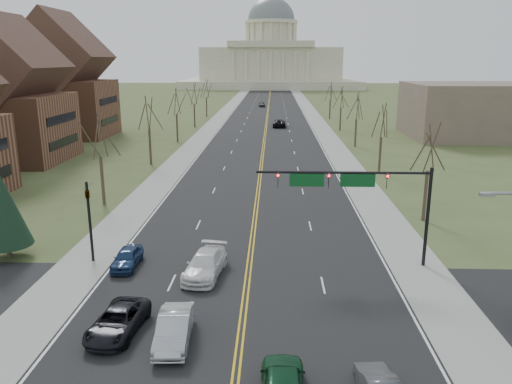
# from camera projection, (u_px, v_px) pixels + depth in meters

# --- Properties ---
(ground) EXTENTS (600.00, 600.00, 0.00)m
(ground) POSITION_uv_depth(u_px,v_px,m) (236.00, 378.00, 23.21)
(ground) COLOR #435128
(ground) RESTS_ON ground
(road) EXTENTS (20.00, 380.00, 0.01)m
(road) POSITION_uv_depth(u_px,v_px,m) (267.00, 116.00, 129.43)
(road) COLOR black
(road) RESTS_ON ground
(cross_road) EXTENTS (120.00, 14.00, 0.01)m
(cross_road) POSITION_uv_depth(u_px,v_px,m) (243.00, 314.00, 29.00)
(cross_road) COLOR black
(cross_road) RESTS_ON ground
(sidewalk_left) EXTENTS (4.00, 380.00, 0.03)m
(sidewalk_left) POSITION_uv_depth(u_px,v_px,m) (221.00, 116.00, 129.83)
(sidewalk_left) COLOR gray
(sidewalk_left) RESTS_ON ground
(sidewalk_right) EXTENTS (4.00, 380.00, 0.03)m
(sidewalk_right) POSITION_uv_depth(u_px,v_px,m) (313.00, 116.00, 129.02)
(sidewalk_right) COLOR gray
(sidewalk_right) RESTS_ON ground
(center_line) EXTENTS (0.42, 380.00, 0.01)m
(center_line) POSITION_uv_depth(u_px,v_px,m) (267.00, 116.00, 129.43)
(center_line) COLOR gold
(center_line) RESTS_ON road
(edge_line_left) EXTENTS (0.15, 380.00, 0.01)m
(edge_line_left) POSITION_uv_depth(u_px,v_px,m) (230.00, 116.00, 129.76)
(edge_line_left) COLOR silver
(edge_line_left) RESTS_ON road
(edge_line_right) EXTENTS (0.15, 380.00, 0.01)m
(edge_line_right) POSITION_uv_depth(u_px,v_px,m) (305.00, 116.00, 129.10)
(edge_line_right) COLOR silver
(edge_line_right) RESTS_ON road
(capitol) EXTENTS (90.00, 60.00, 50.00)m
(capitol) POSITION_uv_depth(u_px,v_px,m) (271.00, 60.00, 260.88)
(capitol) COLOR beige
(capitol) RESTS_ON ground
(signal_mast) EXTENTS (12.12, 0.44, 7.20)m
(signal_mast) POSITION_uv_depth(u_px,v_px,m) (356.00, 187.00, 34.51)
(signal_mast) COLOR black
(signal_mast) RESTS_ON ground
(signal_left) EXTENTS (0.32, 0.36, 6.00)m
(signal_left) POSITION_uv_depth(u_px,v_px,m) (89.00, 213.00, 35.68)
(signal_left) COLOR black
(signal_left) RESTS_ON ground
(tree_r_0) EXTENTS (3.74, 3.74, 8.50)m
(tree_r_0) POSITION_uv_depth(u_px,v_px,m) (429.00, 150.00, 44.17)
(tree_r_0) COLOR #372D20
(tree_r_0) RESTS_ON ground
(tree_l_0) EXTENTS (3.96, 3.96, 9.00)m
(tree_l_0) POSITION_uv_depth(u_px,v_px,m) (99.00, 137.00, 48.99)
(tree_l_0) COLOR #372D20
(tree_l_0) RESTS_ON ground
(tree_r_1) EXTENTS (3.74, 3.74, 8.50)m
(tree_r_1) POSITION_uv_depth(u_px,v_px,m) (382.00, 122.00, 63.49)
(tree_r_1) COLOR #372D20
(tree_r_1) RESTS_ON ground
(tree_l_1) EXTENTS (3.96, 3.96, 9.00)m
(tree_l_1) POSITION_uv_depth(u_px,v_px,m) (148.00, 115.00, 68.30)
(tree_l_1) COLOR #372D20
(tree_l_1) RESTS_ON ground
(tree_r_2) EXTENTS (3.74, 3.74, 8.50)m
(tree_r_2) POSITION_uv_depth(u_px,v_px,m) (357.00, 108.00, 82.80)
(tree_r_2) COLOR #372D20
(tree_r_2) RESTS_ON ground
(tree_l_2) EXTENTS (3.96, 3.96, 9.00)m
(tree_l_2) POSITION_uv_depth(u_px,v_px,m) (176.00, 103.00, 87.61)
(tree_l_2) COLOR #372D20
(tree_l_2) RESTS_ON ground
(tree_r_3) EXTENTS (3.74, 3.74, 8.50)m
(tree_r_3) POSITION_uv_depth(u_px,v_px,m) (341.00, 99.00, 102.11)
(tree_r_3) COLOR #372D20
(tree_r_3) RESTS_ON ground
(tree_l_3) EXTENTS (3.96, 3.96, 9.00)m
(tree_l_3) POSITION_uv_depth(u_px,v_px,m) (194.00, 95.00, 106.93)
(tree_l_3) COLOR #372D20
(tree_l_3) RESTS_ON ground
(tree_r_4) EXTENTS (3.74, 3.74, 8.50)m
(tree_r_4) POSITION_uv_depth(u_px,v_px,m) (331.00, 92.00, 121.42)
(tree_r_4) COLOR #372D20
(tree_r_4) RESTS_ON ground
(tree_l_4) EXTENTS (3.96, 3.96, 9.00)m
(tree_l_4) POSITION_uv_depth(u_px,v_px,m) (206.00, 89.00, 126.24)
(tree_l_4) COLOR #372D20
(tree_l_4) RESTS_ON ground
(conifer_l) EXTENTS (3.64, 3.64, 6.50)m
(conifer_l) POSITION_uv_depth(u_px,v_px,m) (4.00, 209.00, 36.38)
(conifer_l) COLOR #372D20
(conifer_l) RESTS_ON ground
(bldg_left_mid) EXTENTS (15.10, 14.28, 20.75)m
(bldg_left_mid) POSITION_uv_depth(u_px,v_px,m) (8.00, 102.00, 70.51)
(bldg_left_mid) COLOR brown
(bldg_left_mid) RESTS_ON ground
(bldg_left_far) EXTENTS (17.10, 14.28, 23.25)m
(bldg_left_far) POSITION_uv_depth(u_px,v_px,m) (63.00, 86.00, 93.50)
(bldg_left_far) COLOR brown
(bldg_left_far) RESTS_ON ground
(bldg_right_mass) EXTENTS (25.00, 20.00, 10.00)m
(bldg_right_mass) POSITION_uv_depth(u_px,v_px,m) (477.00, 110.00, 93.96)
(bldg_right_mass) COLOR brown
(bldg_right_mass) RESTS_ON ground
(car_sb_inner_lead) EXTENTS (1.89, 4.78, 1.55)m
(car_sb_inner_lead) POSITION_uv_depth(u_px,v_px,m) (174.00, 329.00, 25.93)
(car_sb_inner_lead) COLOR #A9ACB1
(car_sb_inner_lead) RESTS_ON road
(car_sb_outer_lead) EXTENTS (2.79, 5.15, 1.37)m
(car_sb_outer_lead) POSITION_uv_depth(u_px,v_px,m) (118.00, 321.00, 26.83)
(car_sb_outer_lead) COLOR black
(car_sb_outer_lead) RESTS_ON road
(car_sb_inner_second) EXTENTS (2.94, 5.74, 1.60)m
(car_sb_inner_second) POSITION_uv_depth(u_px,v_px,m) (205.00, 264.00, 33.99)
(car_sb_inner_second) COLOR silver
(car_sb_inner_second) RESTS_ON road
(car_sb_outer_second) EXTENTS (1.62, 4.02, 1.37)m
(car_sb_outer_second) POSITION_uv_depth(u_px,v_px,m) (127.00, 258.00, 35.43)
(car_sb_outer_second) COLOR navy
(car_sb_outer_second) RESTS_ON road
(car_far_nb) EXTENTS (2.82, 6.03, 1.67)m
(car_far_nb) POSITION_uv_depth(u_px,v_px,m) (279.00, 123.00, 109.08)
(car_far_nb) COLOR black
(car_far_nb) RESTS_ON road
(car_far_sb) EXTENTS (2.41, 4.81, 1.57)m
(car_far_sb) POSITION_uv_depth(u_px,v_px,m) (262.00, 104.00, 155.57)
(car_far_sb) COLOR #4B4F53
(car_far_sb) RESTS_ON road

